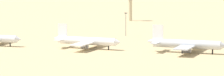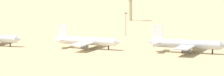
{
  "view_description": "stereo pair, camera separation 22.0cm",
  "coord_description": "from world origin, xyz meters",
  "px_view_note": "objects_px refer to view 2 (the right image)",
  "views": [
    {
      "loc": [
        111.37,
        -314.67,
        44.95
      ],
      "look_at": [
        12.49,
        10.99,
        6.0
      ],
      "focal_mm": 102.97,
      "sensor_mm": 36.0,
      "label": 1
    },
    {
      "loc": [
        111.58,
        -314.6,
        44.95
      ],
      "look_at": [
        12.49,
        10.99,
        6.0
      ],
      "focal_mm": 102.97,
      "sensor_mm": 36.0,
      "label": 2
    }
  ],
  "objects_px": {
    "control_tower": "(130,3)",
    "light_pole_west": "(126,22)",
    "parked_jet_white_2": "(86,41)",
    "parked_jet_white_3": "(186,44)"
  },
  "relations": [
    {
      "from": "control_tower",
      "to": "light_pole_west",
      "type": "bearing_deg",
      "value": -76.15
    },
    {
      "from": "parked_jet_white_2",
      "to": "control_tower",
      "type": "height_order",
      "value": "control_tower"
    },
    {
      "from": "control_tower",
      "to": "light_pole_west",
      "type": "distance_m",
      "value": 110.37
    },
    {
      "from": "parked_jet_white_2",
      "to": "control_tower",
      "type": "distance_m",
      "value": 175.58
    },
    {
      "from": "light_pole_west",
      "to": "parked_jet_white_3",
      "type": "bearing_deg",
      "value": -52.91
    },
    {
      "from": "parked_jet_white_2",
      "to": "control_tower",
      "type": "xyz_separation_m",
      "value": [
        -23.05,
        173.74,
        10.41
      ]
    },
    {
      "from": "control_tower",
      "to": "light_pole_west",
      "type": "xyz_separation_m",
      "value": [
        26.38,
        -107.0,
        -6.12
      ]
    },
    {
      "from": "parked_jet_white_3",
      "to": "control_tower",
      "type": "xyz_separation_m",
      "value": [
        -77.18,
        174.2,
        10.12
      ]
    },
    {
      "from": "parked_jet_white_2",
      "to": "parked_jet_white_3",
      "type": "xyz_separation_m",
      "value": [
        54.13,
        -0.45,
        0.28
      ]
    },
    {
      "from": "light_pole_west",
      "to": "control_tower",
      "type": "bearing_deg",
      "value": 103.85
    }
  ]
}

